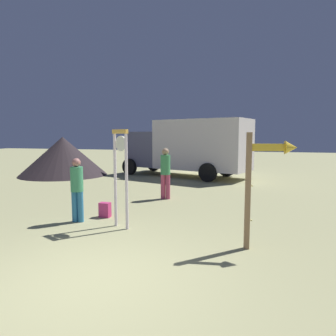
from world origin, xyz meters
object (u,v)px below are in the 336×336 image
person_near_clock (77,187)px  box_truck_near (190,146)px  arrow_sign (265,172)px  backpack (105,210)px  dome_tent (63,156)px  person_distant (165,171)px  standing_clock (121,169)px

person_near_clock → box_truck_near: size_ratio=0.22×
arrow_sign → box_truck_near: size_ratio=0.31×
backpack → dome_tent: 9.77m
person_distant → arrow_sign: bearing=-51.6°
backpack → person_distant: 3.00m
box_truck_near → standing_clock: bearing=-87.6°
arrow_sign → box_truck_near: (-3.63, 10.01, 0.13)m
standing_clock → person_near_clock: size_ratio=1.43×
arrow_sign → person_distant: 5.16m
person_distant → box_truck_near: box_truck_near is taller
arrow_sign → person_near_clock: arrow_sign is taller
box_truck_near → dome_tent: bearing=-168.0°
backpack → person_distant: person_distant is taller
arrow_sign → person_distant: (-3.19, 4.02, -0.53)m
backpack → person_distant: size_ratio=0.22×
backpack → dome_tent: size_ratio=0.08×
standing_clock → arrow_sign: bearing=-9.4°
person_near_clock → dome_tent: (-6.00, 7.89, 0.16)m
person_near_clock → dome_tent: 9.91m
standing_clock → person_distant: (0.05, 3.49, -0.43)m
person_distant → box_truck_near: size_ratio=0.24×
person_distant → backpack: bearing=-107.7°
arrow_sign → backpack: 4.46m
arrow_sign → person_near_clock: bearing=171.7°
dome_tent → arrow_sign: bearing=-39.1°
person_distant → dome_tent: size_ratio=0.37×
person_near_clock → person_distant: size_ratio=0.92×
person_distant → dome_tent: 8.62m
person_near_clock → box_truck_near: (0.89, 9.36, 0.74)m
person_near_clock → person_distant: bearing=68.4°
box_truck_near → dome_tent: box_truck_near is taller
standing_clock → box_truck_near: size_ratio=0.32×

